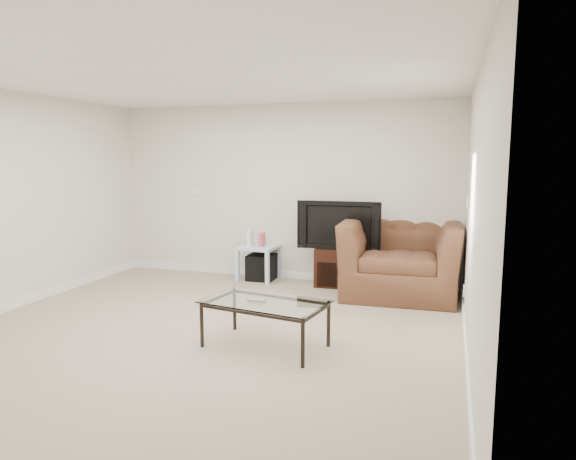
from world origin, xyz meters
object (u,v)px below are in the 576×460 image
(tv_stand, at_px, (340,267))
(subwoofer, at_px, (262,267))
(recliner, at_px, (400,246))
(television, at_px, (340,224))
(coffee_table, at_px, (265,324))
(side_table, at_px, (259,263))

(tv_stand, relative_size, subwoofer, 1.70)
(subwoofer, distance_m, recliner, 2.04)
(subwoofer, bearing_deg, television, -2.24)
(coffee_table, bearing_deg, television, 85.81)
(subwoofer, bearing_deg, side_table, -149.78)
(television, height_order, coffee_table, television)
(tv_stand, bearing_deg, recliner, -17.53)
(tv_stand, distance_m, coffee_table, 2.48)
(tv_stand, distance_m, subwoofer, 1.15)
(tv_stand, height_order, recliner, recliner)
(tv_stand, distance_m, recliner, 0.93)
(television, relative_size, side_table, 2.03)
(tv_stand, relative_size, recliner, 0.44)
(coffee_table, bearing_deg, subwoofer, 111.36)
(tv_stand, xyz_separation_m, television, (0.00, -0.03, 0.59))
(side_table, relative_size, recliner, 0.35)
(television, distance_m, coffee_table, 2.53)
(television, relative_size, subwoofer, 2.80)
(television, bearing_deg, tv_stand, 90.80)
(side_table, distance_m, coffee_table, 2.67)
(tv_stand, xyz_separation_m, coffee_table, (-0.18, -2.47, -0.05))
(subwoofer, bearing_deg, tv_stand, -0.93)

